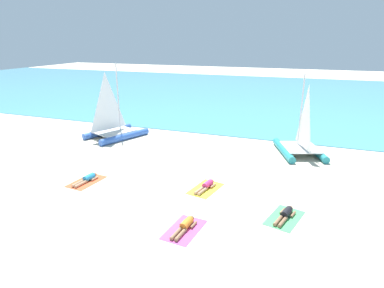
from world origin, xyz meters
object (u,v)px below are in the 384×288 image
(sunbather_center_right, at_px, (185,226))
(sunbather_rightmost, at_px, (285,214))
(towel_leftmost, at_px, (86,182))
(towel_rightmost, at_px, (284,218))
(sailboat_teal, at_px, (300,143))
(towel_center_left, at_px, (205,189))
(towel_center_right, at_px, (184,230))
(sunbather_center_left, at_px, (206,186))
(sailboat_blue, at_px, (114,127))
(sunbather_leftmost, at_px, (87,179))

(sunbather_center_right, distance_m, sunbather_rightmost, 4.07)
(towel_leftmost, bearing_deg, towel_rightmost, -0.90)
(sailboat_teal, distance_m, towel_center_left, 7.82)
(towel_center_left, height_order, towel_center_right, same)
(sunbather_center_right, bearing_deg, sunbather_center_left, 100.83)
(sailboat_blue, height_order, sunbather_rightmost, sailboat_blue)
(sailboat_teal, xyz_separation_m, sunbather_rightmost, (-0.12, -8.11, -0.59))
(towel_rightmost, bearing_deg, towel_center_right, -147.83)
(sailboat_blue, distance_m, sunbather_center_left, 10.55)
(sunbather_rightmost, bearing_deg, sailboat_blue, 165.04)
(towel_center_right, relative_size, sunbather_rightmost, 1.22)
(sailboat_teal, bearing_deg, sunbather_center_left, -141.02)
(sailboat_blue, bearing_deg, towel_center_left, -11.74)
(sunbather_leftmost, bearing_deg, towel_center_left, 17.73)
(towel_center_left, bearing_deg, towel_rightmost, -20.85)
(towel_leftmost, bearing_deg, sailboat_teal, 39.44)
(towel_leftmost, height_order, sunbather_center_left, sunbather_center_left)
(sailboat_blue, relative_size, sunbather_rightmost, 3.36)
(sailboat_teal, xyz_separation_m, towel_center_right, (-3.58, -10.34, -0.72))
(sunbather_leftmost, distance_m, towel_center_right, 6.61)
(sunbather_center_left, relative_size, towel_rightmost, 0.82)
(sunbather_center_left, bearing_deg, towel_center_right, -73.68)
(sunbather_center_left, distance_m, sunbather_rightmost, 4.05)
(sailboat_blue, bearing_deg, towel_leftmost, -45.62)
(towel_center_left, xyz_separation_m, towel_center_right, (0.34, -3.60, 0.00))
(towel_center_left, xyz_separation_m, sunbather_center_left, (0.01, 0.07, 0.13))
(towel_leftmost, relative_size, towel_center_right, 1.00)
(towel_center_left, relative_size, sunbather_center_left, 1.22)
(towel_center_right, bearing_deg, towel_rightmost, 32.17)
(towel_center_left, relative_size, towel_rightmost, 1.00)
(sailboat_teal, distance_m, towel_center_right, 10.96)
(towel_rightmost, bearing_deg, sunbather_center_left, 158.22)
(sunbather_leftmost, bearing_deg, sailboat_blue, 118.68)
(towel_leftmost, relative_size, sunbather_rightmost, 1.22)
(sailboat_blue, distance_m, sailboat_teal, 12.74)
(towel_leftmost, relative_size, sunbather_center_right, 1.21)
(sailboat_teal, height_order, sunbather_center_right, sailboat_teal)
(sailboat_blue, relative_size, sunbather_leftmost, 3.33)
(sunbather_leftmost, relative_size, sunbather_rightmost, 1.01)
(sailboat_blue, bearing_deg, sailboat_teal, 25.86)
(towel_leftmost, xyz_separation_m, towel_rightmost, (9.61, -0.15, 0.00))
(towel_rightmost, height_order, sunbather_rightmost, sunbather_rightmost)
(sunbather_leftmost, relative_size, sunbather_center_right, 1.00)
(towel_leftmost, height_order, sunbather_rightmost, sunbather_rightmost)
(sunbather_leftmost, height_order, sunbather_center_right, same)
(sunbather_leftmost, distance_m, towel_rightmost, 9.61)
(towel_leftmost, distance_m, towel_center_left, 5.98)
(towel_center_left, distance_m, sunbather_rightmost, 4.04)
(towel_leftmost, distance_m, sunbather_center_left, 6.00)
(towel_center_left, bearing_deg, sailboat_blue, 146.43)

